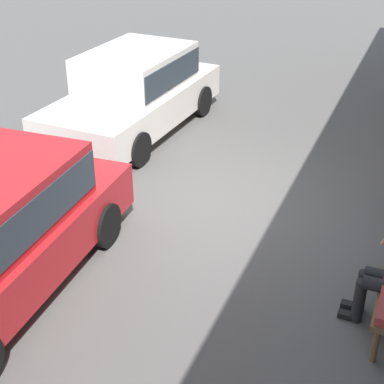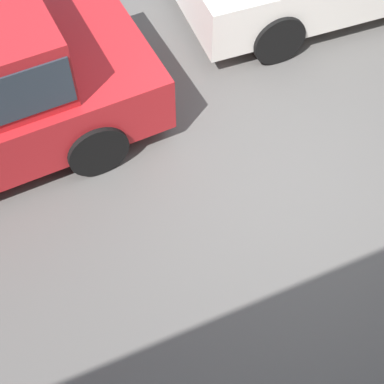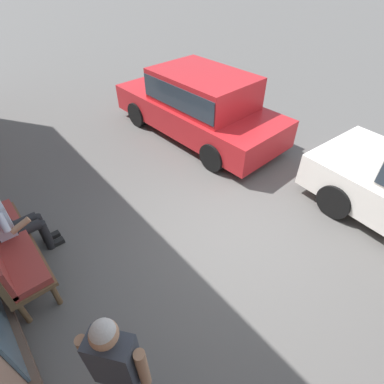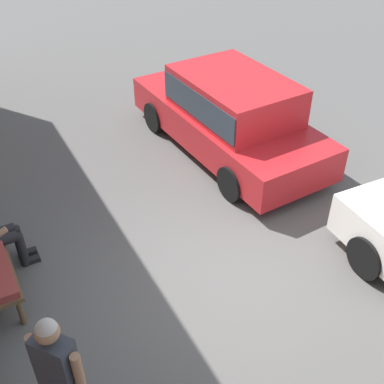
% 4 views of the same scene
% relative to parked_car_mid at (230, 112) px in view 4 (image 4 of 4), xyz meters
% --- Properties ---
extents(ground_plane, '(60.00, 60.00, 0.00)m').
position_rel_parked_car_mid_xyz_m(ground_plane, '(-2.88, 1.73, -0.81)').
color(ground_plane, '#565451').
extents(parked_car_mid, '(4.36, 1.98, 1.51)m').
position_rel_parked_car_mid_xyz_m(parked_car_mid, '(0.00, 0.00, 0.00)').
color(parked_car_mid, red).
rests_on(parked_car_mid, ground_plane).
extents(pedestrian_standing, '(0.45, 0.38, 1.73)m').
position_rel_parked_car_mid_xyz_m(pedestrian_standing, '(-3.83, 4.19, 0.21)').
color(pedestrian_standing, '#232326').
rests_on(pedestrian_standing, ground_plane).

